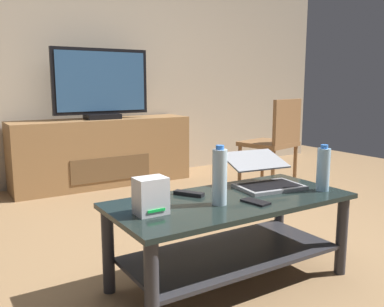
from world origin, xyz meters
TOP-DOWN VIEW (x-y plane):
  - ground_plane at (0.00, 0.00)m, footprint 7.68×7.68m
  - back_wall at (0.00, 2.59)m, footprint 6.40×0.12m
  - coffee_table at (-0.13, -0.11)m, footprint 1.24×0.57m
  - media_cabinet at (0.06, 2.27)m, footprint 1.79×0.45m
  - television at (0.06, 2.25)m, footprint 0.96×0.20m
  - dining_chair at (1.35, 1.14)m, footprint 0.53×0.53m
  - laptop at (0.18, -0.00)m, footprint 0.40×0.43m
  - router_box at (-0.59, -0.13)m, footprint 0.14×0.11m
  - water_bottle_near at (0.38, -0.26)m, footprint 0.07×0.07m
  - water_bottle_far at (-0.25, -0.17)m, footprint 0.07×0.07m
  - cell_phone at (-0.08, -0.24)m, footprint 0.09×0.15m
  - tv_remote at (-0.29, 0.04)m, footprint 0.12×0.16m

SIDE VIEW (x-z plane):
  - ground_plane at x=0.00m, z-range 0.00..0.00m
  - coffee_table at x=-0.13m, z-range 0.09..0.54m
  - media_cabinet at x=0.06m, z-range 0.00..0.67m
  - cell_phone at x=-0.08m, z-range 0.45..0.46m
  - tv_remote at x=-0.29m, z-range 0.45..0.47m
  - dining_chair at x=1.35m, z-range 0.06..0.95m
  - laptop at x=0.18m, z-range 0.43..0.60m
  - router_box at x=-0.59m, z-range 0.45..0.62m
  - water_bottle_near at x=0.38m, z-range 0.45..0.70m
  - water_bottle_far at x=-0.25m, z-range 0.45..0.73m
  - television at x=0.06m, z-range 0.66..1.35m
  - back_wall at x=0.00m, z-range 0.00..2.80m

